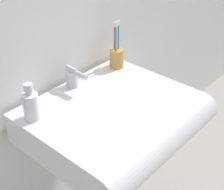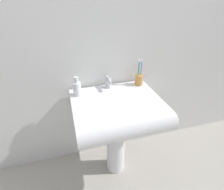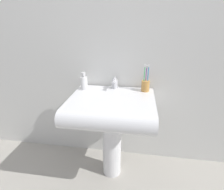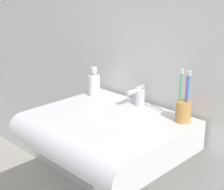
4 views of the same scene
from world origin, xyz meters
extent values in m
plane|color=#ADA89E|center=(0.00, 0.00, 0.00)|extent=(6.00, 6.00, 0.00)
cube|color=silver|center=(0.00, 0.29, 1.20)|extent=(5.00, 0.05, 2.40)
cylinder|color=white|center=(0.00, 0.00, 0.30)|extent=(0.16, 0.16, 0.60)
cube|color=white|center=(0.00, 0.00, 0.66)|extent=(0.63, 0.49, 0.13)
cylinder|color=white|center=(0.00, -0.24, 0.66)|extent=(0.63, 0.13, 0.13)
cylinder|color=silver|center=(-0.01, 0.20, 0.76)|extent=(0.05, 0.05, 0.07)
cylinder|color=silver|center=(-0.01, 0.16, 0.80)|extent=(0.02, 0.09, 0.02)
cube|color=silver|center=(-0.01, 0.20, 0.81)|extent=(0.01, 0.06, 0.01)
cylinder|color=#D19347|center=(0.25, 0.17, 0.77)|extent=(0.06, 0.06, 0.09)
cylinder|color=#3FB266|center=(0.23, 0.17, 0.83)|extent=(0.01, 0.01, 0.19)
cube|color=white|center=(0.23, 0.17, 0.94)|extent=(0.01, 0.01, 0.02)
cylinder|color=#338CD8|center=(0.26, 0.18, 0.83)|extent=(0.01, 0.01, 0.18)
cube|color=white|center=(0.26, 0.18, 0.93)|extent=(0.01, 0.01, 0.02)
cylinder|color=purple|center=(0.25, 0.19, 0.83)|extent=(0.01, 0.01, 0.18)
cube|color=white|center=(0.25, 0.19, 0.92)|extent=(0.01, 0.01, 0.02)
cylinder|color=white|center=(-0.26, 0.14, 0.78)|extent=(0.06, 0.06, 0.10)
cylinder|color=silver|center=(-0.26, 0.14, 0.84)|extent=(0.02, 0.02, 0.01)
cylinder|color=silver|center=(-0.26, 0.14, 0.86)|extent=(0.03, 0.03, 0.03)
camera|label=1|loc=(-0.82, -0.74, 1.47)|focal=55.00mm
camera|label=2|loc=(-0.32, -1.00, 1.38)|focal=28.00mm
camera|label=3|loc=(0.18, -1.18, 1.24)|focal=28.00mm
camera|label=4|loc=(0.96, -0.95, 1.28)|focal=55.00mm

